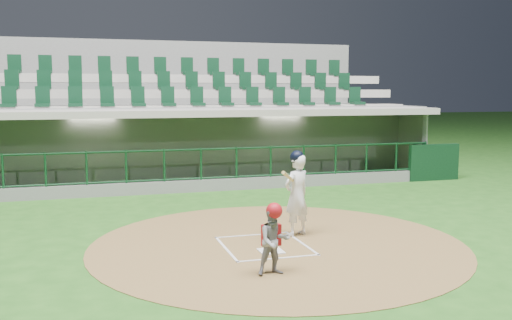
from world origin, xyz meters
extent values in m
plane|color=#1E4F16|center=(0.00, 0.00, 0.00)|extent=(120.00, 120.00, 0.00)
cylinder|color=brown|center=(0.30, -0.20, 0.01)|extent=(7.20, 7.20, 0.01)
cube|color=white|center=(0.00, -0.70, 0.02)|extent=(0.43, 0.43, 0.02)
cube|color=white|center=(-0.75, -0.30, 0.02)|extent=(0.05, 1.80, 0.01)
cube|color=silver|center=(0.75, -0.30, 0.02)|extent=(0.05, 1.80, 0.01)
cube|color=silver|center=(0.00, 0.55, 0.02)|extent=(1.55, 0.05, 0.01)
cube|color=silver|center=(0.00, -1.15, 0.02)|extent=(1.55, 0.05, 0.01)
cube|color=slate|center=(0.00, 7.50, -0.55)|extent=(15.00, 3.00, 0.10)
cube|color=gray|center=(0.00, 9.10, 0.85)|extent=(15.00, 0.20, 2.70)
cube|color=#ACA598|center=(0.00, 8.98, 1.10)|extent=(13.50, 0.04, 0.90)
cube|color=slate|center=(7.50, 7.50, 0.85)|extent=(0.20, 3.00, 2.70)
cube|color=gray|center=(0.00, 7.25, 2.30)|extent=(15.40, 3.50, 0.20)
cube|color=slate|center=(0.00, 5.95, 0.15)|extent=(15.00, 0.15, 0.40)
cube|color=black|center=(0.00, 5.95, 1.73)|extent=(15.00, 0.01, 0.95)
cube|color=brown|center=(0.00, 8.55, -0.28)|extent=(12.75, 0.40, 0.45)
cube|color=white|center=(-3.00, 7.50, 2.17)|extent=(1.30, 0.35, 0.04)
cube|color=white|center=(3.00, 7.50, 2.17)|extent=(1.30, 0.35, 0.04)
cube|color=black|center=(7.80, 5.90, 0.60)|extent=(1.80, 0.18, 1.20)
imported|color=#A41311|center=(-3.96, 8.51, 0.46)|extent=(1.29, 0.79, 1.93)
imported|color=#A5111A|center=(-2.35, 8.20, 0.46)|extent=(1.14, 0.50, 1.92)
imported|color=#B4131D|center=(1.91, 8.47, 0.36)|extent=(0.96, 0.77, 1.72)
imported|color=#A91217|center=(4.56, 8.54, 0.31)|extent=(1.58, 0.80, 1.63)
cube|color=slate|center=(0.00, 10.75, 1.15)|extent=(17.00, 6.50, 2.50)
cube|color=#ABA59A|center=(0.00, 9.25, 2.30)|extent=(16.60, 0.95, 0.30)
cube|color=#9C968D|center=(0.00, 10.20, 2.85)|extent=(16.60, 0.95, 0.30)
cube|color=#A9A399|center=(0.00, 11.15, 3.40)|extent=(16.60, 0.95, 0.30)
cube|color=slate|center=(0.00, 14.10, 2.53)|extent=(17.00, 0.25, 5.05)
imported|color=white|center=(0.86, 0.29, 0.84)|extent=(0.72, 0.61, 1.66)
sphere|color=black|center=(0.86, 0.29, 1.62)|extent=(0.28, 0.28, 0.28)
cylinder|color=tan|center=(0.61, 0.04, 1.25)|extent=(0.58, 0.79, 0.39)
imported|color=gray|center=(-0.36, -1.95, 0.56)|extent=(0.55, 0.43, 1.09)
sphere|color=#AD121A|center=(-0.36, -1.95, 1.05)|extent=(0.26, 0.26, 0.26)
cube|color=#A41117|center=(-0.36, -1.80, 0.62)|extent=(0.32, 0.10, 0.35)
camera|label=1|loc=(-3.14, -10.36, 2.92)|focal=40.00mm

